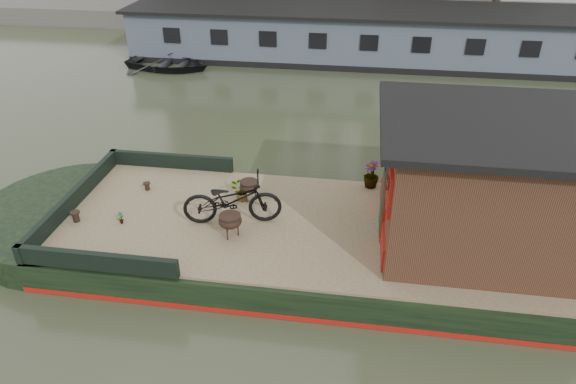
# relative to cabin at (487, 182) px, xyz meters

# --- Properties ---
(ground) EXTENTS (120.00, 120.00, 0.00)m
(ground) POSITION_rel_cabin_xyz_m (-2.19, 0.00, -1.88)
(ground) COLOR #2B3220
(ground) RESTS_ON ground
(houseboat_hull) EXTENTS (14.01, 4.02, 0.60)m
(houseboat_hull) POSITION_rel_cabin_xyz_m (-3.52, 0.00, -1.60)
(houseboat_hull) COLOR black
(houseboat_hull) RESTS_ON ground
(houseboat_deck) EXTENTS (11.80, 3.80, 0.05)m
(houseboat_deck) POSITION_rel_cabin_xyz_m (-2.19, 0.00, -1.25)
(houseboat_deck) COLOR #8A7D55
(houseboat_deck) RESTS_ON houseboat_hull
(bow_bulwark) EXTENTS (3.00, 4.00, 0.35)m
(bow_bulwark) POSITION_rel_cabin_xyz_m (-7.25, 0.00, -1.05)
(bow_bulwark) COLOR black
(bow_bulwark) RESTS_ON houseboat_deck
(cabin) EXTENTS (4.00, 3.50, 2.42)m
(cabin) POSITION_rel_cabin_xyz_m (0.00, 0.00, 0.00)
(cabin) COLOR black
(cabin) RESTS_ON houseboat_deck
(bicycle) EXTENTS (2.03, 1.06, 1.01)m
(bicycle) POSITION_rel_cabin_xyz_m (-4.68, -0.11, -0.72)
(bicycle) COLOR black
(bicycle) RESTS_ON houseboat_deck
(potted_plant_c) EXTENTS (0.49, 0.47, 0.42)m
(potted_plant_c) POSITION_rel_cabin_xyz_m (-4.71, 0.70, -1.02)
(potted_plant_c) COLOR #9B4E2D
(potted_plant_c) RESTS_ON houseboat_deck
(potted_plant_d) EXTENTS (0.47, 0.47, 0.61)m
(potted_plant_d) POSITION_rel_cabin_xyz_m (-1.99, 1.70, -0.92)
(potted_plant_d) COLOR brown
(potted_plant_d) RESTS_ON houseboat_deck
(potted_plant_e) EXTENTS (0.14, 0.17, 0.27)m
(potted_plant_e) POSITION_rel_cabin_xyz_m (-6.86, -0.50, -1.09)
(potted_plant_e) COLOR brown
(potted_plant_e) RESTS_ON houseboat_deck
(brazier_front) EXTENTS (0.55, 0.55, 0.47)m
(brazier_front) POSITION_rel_cabin_xyz_m (-4.60, -0.60, -0.99)
(brazier_front) COLOR black
(brazier_front) RESTS_ON houseboat_deck
(brazier_rear) EXTENTS (0.48, 0.48, 0.45)m
(brazier_rear) POSITION_rel_cabin_xyz_m (-4.53, 0.76, -1.01)
(brazier_rear) COLOR black
(brazier_rear) RESTS_ON houseboat_deck
(bollard_port) EXTENTS (0.15, 0.15, 0.18)m
(bollard_port) POSITION_rel_cabin_xyz_m (-6.85, 0.83, -1.14)
(bollard_port) COLOR black
(bollard_port) RESTS_ON houseboat_deck
(bollard_stbd) EXTENTS (0.19, 0.19, 0.22)m
(bollard_stbd) POSITION_rel_cabin_xyz_m (-7.79, -0.56, -1.12)
(bollard_stbd) COLOR black
(bollard_stbd) RESTS_ON houseboat_deck
(dinghy) EXTENTS (3.77, 2.90, 0.72)m
(dinghy) POSITION_rel_cabin_xyz_m (-10.22, 11.31, -1.52)
(dinghy) COLOR black
(dinghy) RESTS_ON ground
(far_houseboat) EXTENTS (20.40, 4.40, 2.11)m
(far_houseboat) POSITION_rel_cabin_xyz_m (-2.19, 14.00, -0.91)
(far_houseboat) COLOR #434D5A
(far_houseboat) RESTS_ON ground
(quay) EXTENTS (60.00, 6.00, 0.90)m
(quay) POSITION_rel_cabin_xyz_m (-2.19, 20.50, -1.43)
(quay) COLOR #47443F
(quay) RESTS_ON ground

